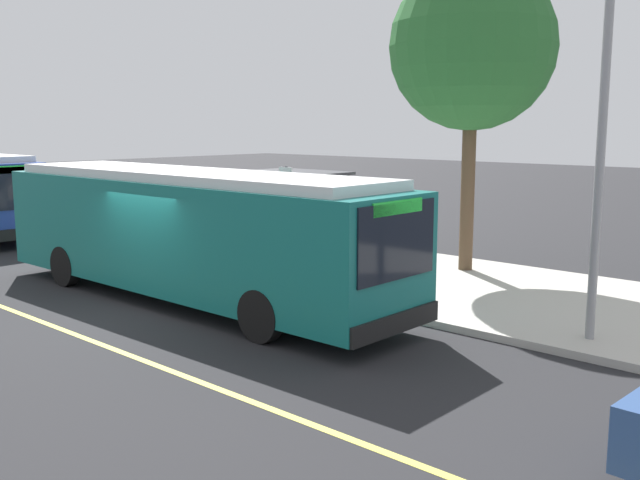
% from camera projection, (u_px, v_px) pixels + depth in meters
% --- Properties ---
extents(ground_plane, '(120.00, 120.00, 0.00)m').
position_uv_depth(ground_plane, '(155.00, 308.00, 15.77)').
color(ground_plane, '#232326').
extents(sidewalk_curb, '(44.00, 6.40, 0.15)m').
position_uv_depth(sidewalk_curb, '(336.00, 266.00, 20.13)').
color(sidewalk_curb, '#B7B2A8').
rests_on(sidewalk_curb, ground_plane).
extents(lane_stripe_center, '(36.00, 0.14, 0.01)m').
position_uv_depth(lane_stripe_center, '(61.00, 329.00, 14.17)').
color(lane_stripe_center, '#E0D64C').
rests_on(lane_stripe_center, ground_plane).
extents(transit_bus_main, '(11.61, 2.69, 2.95)m').
position_uv_depth(transit_bus_main, '(189.00, 230.00, 16.28)').
color(transit_bus_main, '#146B66').
rests_on(transit_bus_main, ground_plane).
extents(bus_shelter, '(2.90, 1.60, 2.48)m').
position_uv_depth(bus_shelter, '(299.00, 195.00, 21.27)').
color(bus_shelter, '#333338').
rests_on(bus_shelter, sidewalk_curb).
extents(waiting_bench, '(1.60, 0.48, 0.95)m').
position_uv_depth(waiting_bench, '(304.00, 240.00, 21.11)').
color(waiting_bench, brown).
rests_on(waiting_bench, sidewalk_curb).
extents(route_sign_post, '(0.44, 0.08, 2.80)m').
position_uv_depth(route_sign_post, '(286.00, 207.00, 17.84)').
color(route_sign_post, '#333338').
rests_on(route_sign_post, sidewalk_curb).
extents(pedestrian_commuter, '(0.24, 0.40, 1.69)m').
position_uv_depth(pedestrian_commuter, '(208.00, 226.00, 20.56)').
color(pedestrian_commuter, '#282D47').
rests_on(pedestrian_commuter, sidewalk_curb).
extents(street_tree_near_shelter, '(4.25, 4.25, 7.89)m').
position_uv_depth(street_tree_near_shelter, '(472.00, 48.00, 18.35)').
color(street_tree_near_shelter, brown).
rests_on(street_tree_near_shelter, sidewalk_curb).
extents(utility_pole, '(0.16, 0.16, 6.40)m').
position_uv_depth(utility_pole, '(600.00, 160.00, 12.55)').
color(utility_pole, gray).
rests_on(utility_pole, sidewalk_curb).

